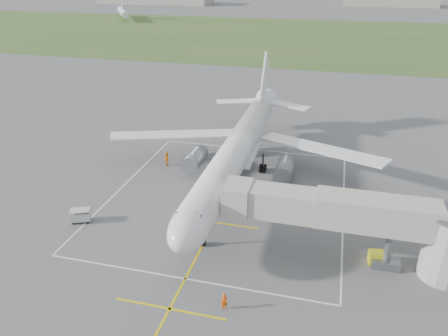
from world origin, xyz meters
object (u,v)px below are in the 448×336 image
(ramp_worker_wing, at_px, (167,159))
(jet_bridge, at_px, (367,222))
(gpu_unit, at_px, (378,258))
(ramp_worker_nose, at_px, (224,302))
(baggage_cart, at_px, (81,215))
(airliner, at_px, (237,151))

(ramp_worker_wing, bearing_deg, jet_bridge, -149.41)
(gpu_unit, xyz_separation_m, ramp_worker_wing, (-28.08, 16.27, 0.34))
(ramp_worker_nose, bearing_deg, baggage_cart, 127.80)
(airliner, distance_m, ramp_worker_nose, 24.28)
(ramp_worker_wing, bearing_deg, airliner, -129.92)
(airliner, xyz_separation_m, baggage_cart, (-14.64, -14.33, -3.62))
(airliner, xyz_separation_m, ramp_worker_wing, (-10.79, 2.43, -3.41))
(jet_bridge, height_order, gpu_unit, jet_bridge)
(gpu_unit, bearing_deg, airliner, 134.18)
(airliner, bearing_deg, gpu_unit, -38.67)
(jet_bridge, bearing_deg, airliner, 137.81)
(baggage_cart, relative_size, ramp_worker_wing, 1.28)
(airliner, bearing_deg, baggage_cart, -135.61)
(ramp_worker_wing, bearing_deg, gpu_unit, -147.32)
(airliner, relative_size, ramp_worker_wing, 23.86)
(gpu_unit, bearing_deg, baggage_cart, 173.73)
(jet_bridge, distance_m, gpu_unit, 4.41)
(airliner, xyz_separation_m, jet_bridge, (15.72, -14.25, 0.35))
(baggage_cart, bearing_deg, airliner, 21.23)
(jet_bridge, height_order, baggage_cart, jet_bridge)
(ramp_worker_nose, bearing_deg, jet_bridge, 13.33)
(gpu_unit, relative_size, baggage_cart, 0.74)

